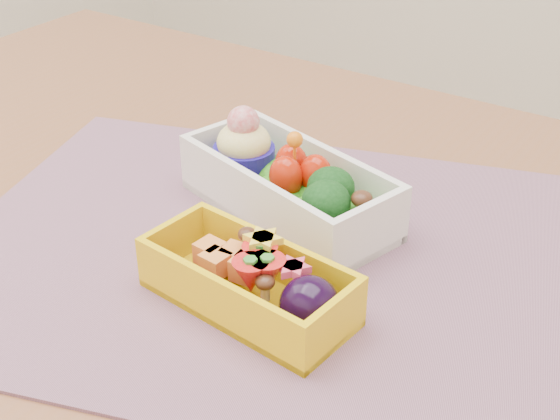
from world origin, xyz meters
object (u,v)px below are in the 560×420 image
Objects in this scene: placemat at (268,252)px; bento_yellow at (252,281)px; table at (262,370)px; bento_white at (288,185)px.

bento_yellow reaches higher than placemat.
bento_white reaches higher than table.
bento_white is at bearing 118.06° from bento_yellow.
bento_white is (-0.03, 0.08, 0.13)m from table.
table is 0.13m from bento_yellow.
placemat is 0.07m from bento_yellow.
table is 5.86× the size of bento_white.
bento_white is at bearing 109.48° from table.
table is 2.43× the size of placemat.
bento_yellow reaches higher than table.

